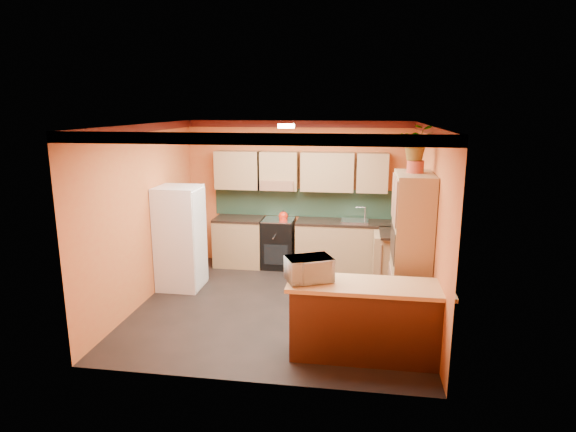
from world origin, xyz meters
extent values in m
plane|color=black|center=(0.00, 0.00, 0.00)|extent=(4.20, 4.20, 0.00)
cube|color=white|center=(0.00, 0.00, 2.70)|extent=(4.20, 4.20, 0.04)
cube|color=#CA7236|center=(0.00, 2.10, 1.35)|extent=(4.20, 0.04, 2.70)
cube|color=#CA7236|center=(0.00, -2.10, 1.35)|extent=(4.20, 0.04, 2.70)
cube|color=#CA7236|center=(-2.10, 0.00, 1.35)|extent=(0.04, 4.20, 2.70)
cube|color=#CA7236|center=(2.10, 0.00, 1.35)|extent=(0.04, 4.20, 2.70)
cube|color=#1C3324|center=(0.25, 2.09, 1.19)|extent=(3.70, 0.02, 0.53)
cube|color=#1C3324|center=(2.09, 1.40, 1.19)|extent=(0.02, 1.40, 0.53)
cube|color=tan|center=(0.10, 1.93, 1.80)|extent=(3.10, 0.34, 0.70)
cylinder|color=white|center=(0.00, 0.60, 2.66)|extent=(0.26, 0.26, 0.06)
cube|color=tan|center=(0.29, 1.80, 0.44)|extent=(3.65, 0.60, 0.88)
cube|color=black|center=(0.29, 1.80, 0.90)|extent=(3.65, 0.62, 0.04)
cube|color=black|center=(-0.33, 1.80, 0.46)|extent=(0.58, 0.58, 0.91)
cube|color=silver|center=(1.07, 1.80, 0.94)|extent=(0.48, 0.40, 0.03)
cube|color=tan|center=(1.80, 1.15, 0.44)|extent=(0.60, 0.80, 0.88)
cube|color=black|center=(1.80, 1.15, 0.90)|extent=(0.62, 0.80, 0.04)
cube|color=white|center=(-1.75, 0.53, 0.85)|extent=(0.68, 0.66, 1.70)
cube|color=tan|center=(1.85, -0.30, 1.05)|extent=(0.48, 0.90, 2.10)
cylinder|color=#A53B28|center=(1.85, -0.25, 2.18)|extent=(0.22, 0.22, 0.16)
imported|color=tan|center=(1.85, -0.25, 2.49)|extent=(0.44, 0.39, 0.47)
cube|color=#4A2011|center=(1.28, -1.34, 0.44)|extent=(1.80, 0.55, 0.88)
cube|color=#DEB46C|center=(1.28, -1.34, 0.91)|extent=(1.90, 0.65, 0.05)
imported|color=white|center=(0.57, -1.34, 1.08)|extent=(0.63, 0.55, 0.29)
camera|label=1|loc=(1.14, -6.72, 2.95)|focal=30.00mm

